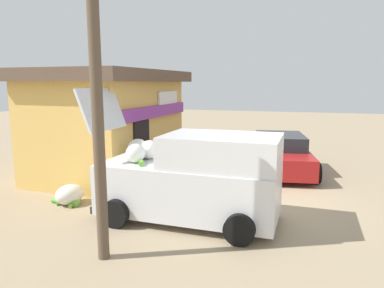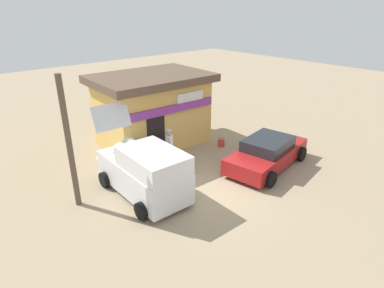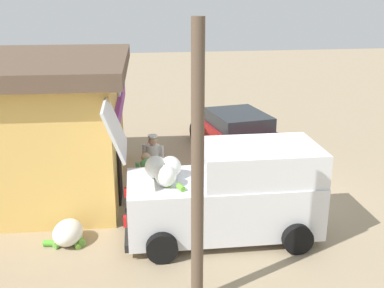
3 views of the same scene
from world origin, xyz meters
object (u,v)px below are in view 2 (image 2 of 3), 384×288
object	(u,v)px
delivery_van	(145,171)
parked_sedan	(267,153)
customer_bending	(148,151)
paint_bucket	(221,142)
storefront_bar	(152,109)
vendor_standing	(169,144)
unloaded_banana_pile	(105,158)

from	to	relation	value
delivery_van	parked_sedan	size ratio (longest dim) A/B	0.95
delivery_van	customer_bending	distance (m)	1.98
delivery_van	paint_bucket	world-z (taller)	delivery_van
storefront_bar	vendor_standing	size ratio (longest dim) A/B	3.51
delivery_van	customer_bending	world-z (taller)	delivery_van
delivery_van	vendor_standing	world-z (taller)	delivery_van
storefront_bar	vendor_standing	world-z (taller)	storefront_bar
paint_bucket	unloaded_banana_pile	bearing A→B (deg)	158.06
parked_sedan	customer_bending	distance (m)	5.15
customer_bending	unloaded_banana_pile	distance (m)	2.21
storefront_bar	delivery_van	bearing A→B (deg)	-128.47
parked_sedan	paint_bucket	world-z (taller)	parked_sedan
delivery_van	parked_sedan	distance (m)	5.52
storefront_bar	customer_bending	world-z (taller)	storefront_bar
customer_bending	vendor_standing	bearing A→B (deg)	-7.33
vendor_standing	paint_bucket	world-z (taller)	vendor_standing
customer_bending	unloaded_banana_pile	world-z (taller)	customer_bending
storefront_bar	customer_bending	distance (m)	3.18
storefront_bar	paint_bucket	xyz separation A→B (m)	(2.22, -2.67, -1.59)
unloaded_banana_pile	paint_bucket	size ratio (longest dim) A/B	2.22
vendor_standing	customer_bending	size ratio (longest dim) A/B	1.14
paint_bucket	delivery_van	bearing A→B (deg)	-166.79
storefront_bar	vendor_standing	distance (m)	2.78
storefront_bar	customer_bending	size ratio (longest dim) A/B	4.00
parked_sedan	customer_bending	xyz separation A→B (m)	(-4.09, 3.11, 0.25)
storefront_bar	vendor_standing	xyz separation A→B (m)	(-0.88, -2.49, -0.87)
customer_bending	paint_bucket	world-z (taller)	customer_bending
parked_sedan	vendor_standing	distance (m)	4.28
unloaded_banana_pile	parked_sedan	bearing A→B (deg)	-43.35
parked_sedan	vendor_standing	xyz separation A→B (m)	(-3.05, 2.98, 0.30)
unloaded_banana_pile	paint_bucket	xyz separation A→B (m)	(5.26, -2.12, -0.04)
storefront_bar	parked_sedan	xyz separation A→B (m)	(2.17, -5.47, -1.17)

